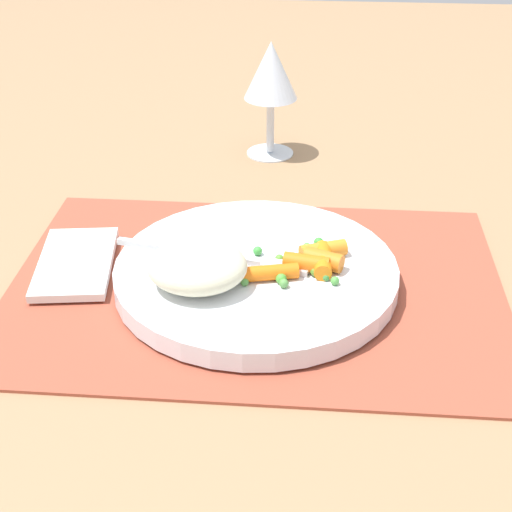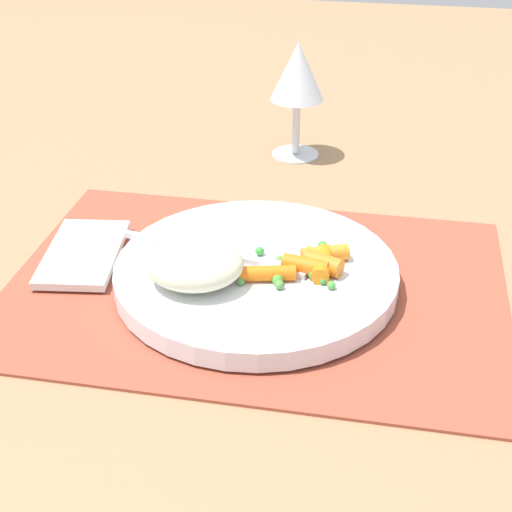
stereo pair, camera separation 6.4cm
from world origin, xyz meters
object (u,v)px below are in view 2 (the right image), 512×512
(plate, at_px, (256,274))
(wine_glass, at_px, (298,76))
(carrot_portion, at_px, (310,264))
(fork, at_px, (232,257))
(napkin, at_px, (83,253))
(rice_mound, at_px, (194,263))

(plate, bearing_deg, wine_glass, 91.39)
(carrot_portion, distance_m, wine_glass, 0.33)
(fork, height_order, wine_glass, wine_glass)
(plate, distance_m, wine_glass, 0.33)
(fork, bearing_deg, napkin, 176.75)
(carrot_portion, bearing_deg, napkin, 176.03)
(wine_glass, bearing_deg, rice_mound, -96.71)
(plate, bearing_deg, napkin, 175.54)
(plate, height_order, napkin, plate)
(plate, distance_m, fork, 0.03)
(plate, height_order, carrot_portion, carrot_portion)
(carrot_portion, distance_m, fork, 0.08)
(rice_mound, bearing_deg, wine_glass, 83.29)
(rice_mound, distance_m, wine_glass, 0.36)
(napkin, bearing_deg, rice_mound, -21.49)
(plate, relative_size, wine_glass, 1.81)
(plate, relative_size, carrot_portion, 2.72)
(rice_mound, xyz_separation_m, carrot_portion, (0.10, 0.04, -0.01))
(rice_mound, xyz_separation_m, wine_glass, (0.04, 0.36, 0.06))
(plate, xyz_separation_m, rice_mound, (-0.05, -0.04, 0.03))
(plate, height_order, wine_glass, wine_glass)
(fork, bearing_deg, carrot_portion, -5.45)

